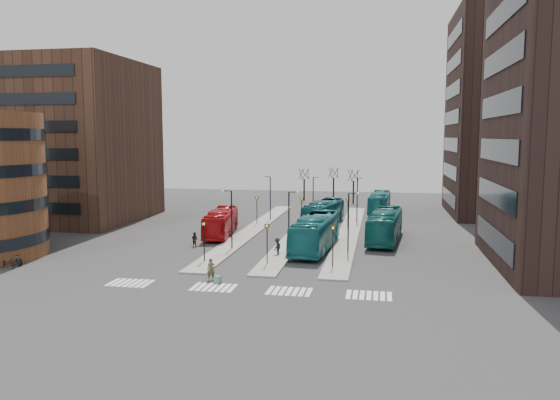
% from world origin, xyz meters
% --- Properties ---
extents(ground, '(160.00, 160.00, 0.00)m').
position_xyz_m(ground, '(0.00, 0.00, 0.00)').
color(ground, '#2B2B2E').
rests_on(ground, ground).
extents(island_left, '(2.50, 45.00, 0.15)m').
position_xyz_m(island_left, '(-4.00, 30.00, 0.07)').
color(island_left, gray).
rests_on(island_left, ground).
extents(island_mid, '(2.50, 45.00, 0.15)m').
position_xyz_m(island_mid, '(2.00, 30.00, 0.07)').
color(island_mid, gray).
rests_on(island_mid, ground).
extents(island_right, '(2.50, 45.00, 0.15)m').
position_xyz_m(island_right, '(8.00, 30.00, 0.07)').
color(island_right, gray).
rests_on(island_right, ground).
extents(suitcase, '(0.59, 0.53, 0.61)m').
position_xyz_m(suitcase, '(-1.02, 5.21, 0.30)').
color(suitcase, navy).
rests_on(suitcase, ground).
extents(red_bus, '(3.98, 11.35, 3.10)m').
position_xyz_m(red_bus, '(-6.88, 25.70, 1.55)').
color(red_bus, '#AD0D10').
rests_on(red_bus, ground).
extents(teal_bus_a, '(3.95, 13.18, 3.62)m').
position_xyz_m(teal_bus_a, '(5.15, 19.41, 1.81)').
color(teal_bus_a, '#15666D').
rests_on(teal_bus_a, ground).
extents(teal_bus_b, '(4.72, 12.00, 3.26)m').
position_xyz_m(teal_bus_b, '(4.31, 35.45, 1.63)').
color(teal_bus_b, '#12555E').
rests_on(teal_bus_b, ground).
extents(teal_bus_c, '(4.19, 12.77, 3.49)m').
position_xyz_m(teal_bus_c, '(12.27, 25.66, 1.75)').
color(teal_bus_c, '#125A58').
rests_on(teal_bus_c, ground).
extents(teal_bus_d, '(3.49, 11.68, 3.21)m').
position_xyz_m(teal_bus_d, '(11.57, 48.39, 1.60)').
color(teal_bus_d, '#166D72').
rests_on(teal_bus_d, ground).
extents(traveller, '(0.78, 0.65, 1.82)m').
position_xyz_m(traveller, '(-1.82, 5.97, 0.91)').
color(traveller, '#49462C').
rests_on(traveller, ground).
extents(commuter_a, '(0.91, 0.81, 1.55)m').
position_xyz_m(commuter_a, '(-7.76, 18.85, 0.78)').
color(commuter_a, black).
rests_on(commuter_a, ground).
extents(commuter_b, '(0.53, 0.95, 1.54)m').
position_xyz_m(commuter_b, '(3.40, 13.37, 0.77)').
color(commuter_b, black).
rests_on(commuter_b, ground).
extents(commuter_c, '(0.96, 1.27, 1.75)m').
position_xyz_m(commuter_c, '(1.75, 16.25, 0.87)').
color(commuter_c, black).
rests_on(commuter_c, ground).
extents(bicycle_near, '(1.79, 0.87, 0.90)m').
position_xyz_m(bicycle_near, '(-21.00, 6.50, 0.45)').
color(bicycle_near, gray).
rests_on(bicycle_near, ground).
extents(bicycle_mid, '(1.82, 0.61, 1.08)m').
position_xyz_m(bicycle_mid, '(-21.00, 7.47, 0.54)').
color(bicycle_mid, gray).
rests_on(bicycle_mid, ground).
extents(bicycle_far, '(1.76, 0.92, 0.88)m').
position_xyz_m(bicycle_far, '(-21.00, 7.44, 0.44)').
color(bicycle_far, gray).
rests_on(bicycle_far, ground).
extents(crosswalk_stripes, '(22.35, 2.40, 0.01)m').
position_xyz_m(crosswalk_stripes, '(1.75, 4.00, 0.01)').
color(crosswalk_stripes, silver).
rests_on(crosswalk_stripes, ground).
extents(office_block, '(25.00, 20.12, 22.00)m').
position_xyz_m(office_block, '(-34.00, 33.98, 11.00)').
color(office_block, '#462C20').
rests_on(office_block, ground).
extents(tower_far, '(20.12, 20.00, 30.00)m').
position_xyz_m(tower_far, '(31.98, 50.00, 15.00)').
color(tower_far, black).
rests_on(tower_far, ground).
extents(sign_poles, '(12.45, 22.12, 3.65)m').
position_xyz_m(sign_poles, '(1.60, 23.00, 2.41)').
color(sign_poles, black).
rests_on(sign_poles, ground).
extents(lamp_posts, '(14.04, 20.24, 6.12)m').
position_xyz_m(lamp_posts, '(2.64, 28.00, 3.58)').
color(lamp_posts, black).
rests_on(lamp_posts, ground).
extents(bare_trees, '(10.97, 8.14, 5.90)m').
position_xyz_m(bare_trees, '(2.67, 62.67, 2.72)').
color(bare_trees, black).
rests_on(bare_trees, ground).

